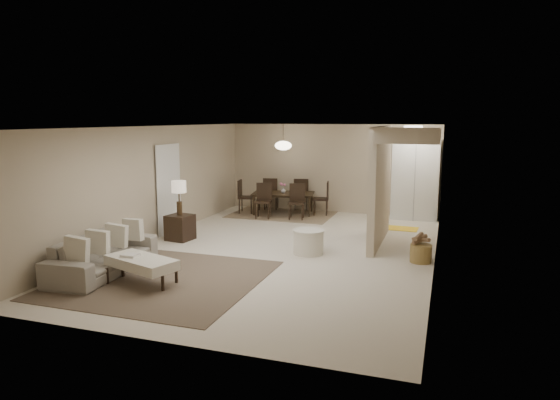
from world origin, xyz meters
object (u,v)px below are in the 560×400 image
(side_table, at_px, (180,227))
(ottoman_bench, at_px, (141,263))
(wicker_basket, at_px, (421,253))
(dining_table, at_px, (283,203))
(pantry_cabinet, at_px, (415,180))
(sofa, at_px, (103,254))
(round_pouf, at_px, (309,242))

(side_table, bearing_deg, ottoman_bench, -72.00)
(ottoman_bench, height_order, wicker_basket, ottoman_bench)
(dining_table, bearing_deg, pantry_cabinet, -3.39)
(dining_table, bearing_deg, sofa, -112.29)
(pantry_cabinet, bearing_deg, ottoman_bench, -119.06)
(round_pouf, bearing_deg, ottoman_bench, -128.22)
(sofa, height_order, round_pouf, sofa)
(round_pouf, bearing_deg, sofa, -142.52)
(side_table, height_order, round_pouf, side_table)
(side_table, bearing_deg, pantry_cabinet, 40.45)
(pantry_cabinet, distance_m, ottoman_bench, 7.91)
(ottoman_bench, bearing_deg, pantry_cabinet, 79.18)
(ottoman_bench, distance_m, round_pouf, 3.36)
(ottoman_bench, height_order, side_table, side_table)
(pantry_cabinet, distance_m, sofa, 8.18)
(sofa, height_order, ottoman_bench, sofa)
(pantry_cabinet, relative_size, sofa, 0.93)
(wicker_basket, bearing_deg, ottoman_bench, -147.07)
(dining_table, bearing_deg, round_pouf, -75.47)
(ottoman_bench, xyz_separation_m, wicker_basket, (4.23, 2.74, -0.19))
(wicker_basket, height_order, dining_table, dining_table)
(pantry_cabinet, xyz_separation_m, side_table, (-4.75, -4.05, -0.77))
(ottoman_bench, xyz_separation_m, side_table, (-0.92, 2.84, -0.08))
(ottoman_bench, relative_size, wicker_basket, 3.40)
(sofa, distance_m, dining_table, 6.27)
(wicker_basket, xyz_separation_m, dining_table, (-3.94, 3.70, 0.13))
(side_table, bearing_deg, round_pouf, -3.81)
(round_pouf, height_order, wicker_basket, round_pouf)
(sofa, bearing_deg, dining_table, -15.83)
(round_pouf, distance_m, wicker_basket, 2.15)
(pantry_cabinet, bearing_deg, sofa, -126.07)
(ottoman_bench, height_order, dining_table, dining_table)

